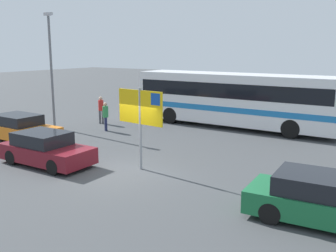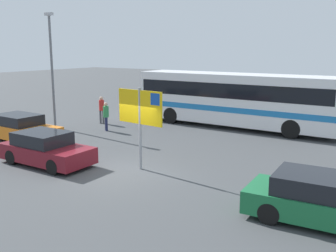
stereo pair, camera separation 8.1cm
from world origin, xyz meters
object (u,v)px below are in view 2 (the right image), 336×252
car_orange (21,128)px  car_maroon (46,149)px  bus_front_coach (235,97)px  car_green (323,200)px  pedestrian_by_bus (106,114)px  pedestrian_crossing_lot (102,108)px  ferry_sign (141,111)px

car_orange → car_maroon: same height
car_orange → car_maroon: 4.95m
bus_front_coach → car_orange: size_ratio=2.77×
car_green → pedestrian_by_bus: (-13.09, 5.63, 0.33)m
pedestrian_crossing_lot → car_maroon: bearing=-3.8°
pedestrian_crossing_lot → car_orange: bearing=-35.3°
ferry_sign → car_orange: (-8.13, 0.43, -1.69)m
car_orange → car_maroon: size_ratio=1.09×
car_maroon → pedestrian_by_bus: (-2.47, 6.24, 0.33)m
pedestrian_crossing_lot → ferry_sign: bearing=19.8°
car_maroon → pedestrian_crossing_lot: bearing=117.1°
car_orange → pedestrian_by_bus: pedestrian_by_bus is taller
pedestrian_by_bus → car_maroon: bearing=58.8°
car_orange → pedestrian_by_bus: (2.03, 4.17, 0.33)m
ferry_sign → car_orange: bearing=-177.7°
ferry_sign → car_green: ferry_sign is taller
car_green → bus_front_coach: bearing=120.5°
bus_front_coach → car_orange: bearing=-129.3°
bus_front_coach → pedestrian_by_bus: size_ratio=7.41×
ferry_sign → pedestrian_crossing_lot: bearing=147.6°
ferry_sign → pedestrian_by_bus: bearing=148.4°
car_orange → pedestrian_crossing_lot: (0.28, 5.66, 0.37)m
car_maroon → pedestrian_by_bus: pedestrian_by_bus is taller
pedestrian_crossing_lot → pedestrian_by_bus: bearing=17.2°
pedestrian_by_bus → pedestrian_crossing_lot: (-1.74, 1.48, 0.04)m
bus_front_coach → car_green: bus_front_coach is taller
pedestrian_by_bus → car_orange: bearing=11.4°
ferry_sign → car_green: 7.26m
bus_front_coach → car_maroon: size_ratio=3.03×
car_maroon → ferry_sign: bearing=22.8°
car_orange → car_maroon: bearing=-24.3°
bus_front_coach → car_maroon: 11.85m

